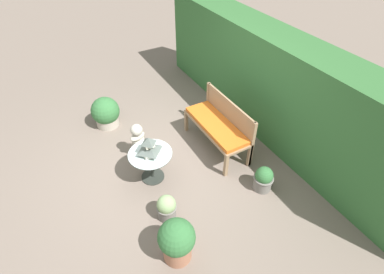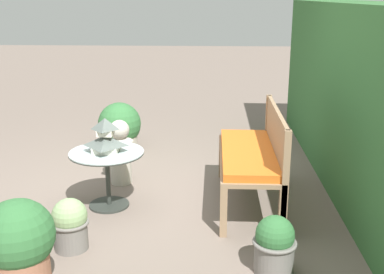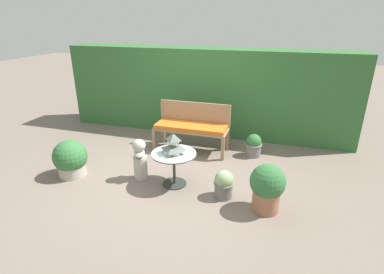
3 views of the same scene
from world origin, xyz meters
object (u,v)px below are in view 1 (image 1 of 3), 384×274
garden_bench (216,127)px  potted_plant_hedge_corner (106,113)px  garden_bust (138,141)px  potted_plant_path_edge (263,179)px  patio_table (151,159)px  potted_plant_patio_mid (177,241)px  pagoda_birdhouse (149,147)px  potted_plant_table_far (167,207)px

garden_bench → potted_plant_hedge_corner: (-1.62, -1.56, -0.18)m
garden_bust → potted_plant_hedge_corner: bearing=-99.9°
garden_bust → potted_plant_path_edge: (1.67, 1.44, -0.13)m
patio_table → potted_plant_hedge_corner: size_ratio=1.12×
potted_plant_hedge_corner → patio_table: bearing=7.3°
potted_plant_path_edge → potted_plant_hedge_corner: size_ratio=0.70×
potted_plant_patio_mid → potted_plant_hedge_corner: bearing=179.1°
pagoda_birdhouse → patio_table: bearing=180.0°
potted_plant_patio_mid → potted_plant_path_edge: bearing=101.9°
garden_bench → potted_plant_table_far: (0.96, -1.46, -0.26)m
patio_table → pagoda_birdhouse: 0.25m
potted_plant_hedge_corner → potted_plant_patio_mid: (3.20, -0.05, 0.07)m
patio_table → potted_plant_hedge_corner: (-1.76, -0.22, -0.14)m
pagoda_birdhouse → potted_plant_hedge_corner: bearing=-172.7°
pagoda_birdhouse → potted_plant_path_edge: (1.08, 1.45, -0.47)m
potted_plant_path_edge → potted_plant_patio_mid: 1.77m
garden_bench → potted_plant_path_edge: garden_bench is taller
potted_plant_path_edge → potted_plant_patio_mid: size_ratio=0.64×
garden_bench → potted_plant_table_far: size_ratio=3.37×
potted_plant_table_far → garden_bust: bearing=174.5°
potted_plant_table_far → potted_plant_path_edge: bearing=80.7°
garden_bust → potted_plant_patio_mid: (2.04, -0.28, 0.02)m
garden_bench → pagoda_birdhouse: pagoda_birdhouse is taller
garden_bust → potted_plant_table_far: bearing=63.2°
garden_bench → potted_plant_path_edge: 1.25m
potted_plant_hedge_corner → potted_plant_table_far: (2.58, 0.10, -0.08)m
potted_plant_hedge_corner → potted_plant_table_far: 2.58m
potted_plant_patio_mid → pagoda_birdhouse: bearing=169.3°
potted_plant_patio_mid → potted_plant_table_far: 0.66m
garden_bust → pagoda_birdhouse: bearing=67.8°
patio_table → garden_bust: bearing=179.1°
potted_plant_patio_mid → garden_bench: bearing=134.5°
garden_bench → garden_bust: (-0.46, -1.32, -0.13)m
potted_plant_patio_mid → garden_bust: bearing=172.1°
garden_bust → potted_plant_table_far: garden_bust is taller
garden_bench → potted_plant_path_edge: (1.22, 0.12, -0.26)m
patio_table → potted_plant_path_edge: bearing=53.3°
patio_table → potted_plant_table_far: patio_table is taller
potted_plant_patio_mid → potted_plant_table_far: bearing=166.8°
pagoda_birdhouse → potted_plant_patio_mid: (1.44, -0.27, -0.32)m
potted_plant_table_far → potted_plant_hedge_corner: bearing=-177.8°
patio_table → potted_plant_hedge_corner: potted_plant_hedge_corner is taller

